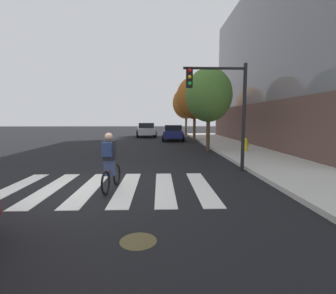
{
  "coord_description": "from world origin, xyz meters",
  "views": [
    {
      "loc": [
        2.01,
        -7.39,
        2.09
      ],
      "look_at": [
        2.35,
        2.47,
        0.96
      ],
      "focal_mm": 26.6,
      "sensor_mm": 36.0,
      "label": 1
    }
  ],
  "objects": [
    {
      "name": "street_tree_near",
      "position": [
        5.16,
        8.63,
        3.57
      ],
      "size": [
        2.98,
        2.98,
        5.29
      ],
      "color": "#4C3823",
      "rests_on": "ground"
    },
    {
      "name": "fire_hydrant",
      "position": [
        7.22,
        7.35,
        0.53
      ],
      "size": [
        0.33,
        0.22,
        0.78
      ],
      "color": "gold",
      "rests_on": "sidewalk"
    },
    {
      "name": "crosswalk_stripes",
      "position": [
        0.45,
        0.0,
        0.01
      ],
      "size": [
        6.24,
        3.73,
        0.01
      ],
      "color": "silver",
      "rests_on": "ground"
    },
    {
      "name": "sedan_far",
      "position": [
        0.47,
        21.09,
        0.82
      ],
      "size": [
        2.52,
        4.78,
        1.6
      ],
      "color": "#B7B7BC",
      "rests_on": "ground"
    },
    {
      "name": "traffic_light_near",
      "position": [
        4.49,
        2.31,
        2.86
      ],
      "size": [
        2.47,
        0.28,
        4.2
      ],
      "color": "black",
      "rests_on": "ground"
    },
    {
      "name": "sedan_mid",
      "position": [
        3.36,
        16.4,
        0.77
      ],
      "size": [
        2.25,
        4.4,
        1.48
      ],
      "color": "navy",
      "rests_on": "ground"
    },
    {
      "name": "manhole_cover",
      "position": [
        1.64,
        -3.33,
        0.0
      ],
      "size": [
        0.64,
        0.64,
        0.01
      ],
      "primitive_type": "cylinder",
      "color": "#473D1E",
      "rests_on": "ground"
    },
    {
      "name": "street_tree_far",
      "position": [
        5.26,
        22.9,
        3.94
      ],
      "size": [
        3.28,
        3.28,
        5.83
      ],
      "color": "#4C3823",
      "rests_on": "ground"
    },
    {
      "name": "ground_plane",
      "position": [
        0.0,
        0.0,
        0.0
      ],
      "size": [
        120.0,
        120.0,
        0.0
      ],
      "primitive_type": "plane",
      "color": "black"
    },
    {
      "name": "street_tree_mid",
      "position": [
        5.12,
        14.71,
        3.9
      ],
      "size": [
        3.25,
        3.25,
        5.78
      ],
      "color": "#4C3823",
      "rests_on": "ground"
    },
    {
      "name": "cyclist",
      "position": [
        0.57,
        -0.26,
        0.84
      ],
      "size": [
        0.39,
        1.7,
        1.69
      ],
      "color": "black",
      "rests_on": "ground"
    }
  ]
}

